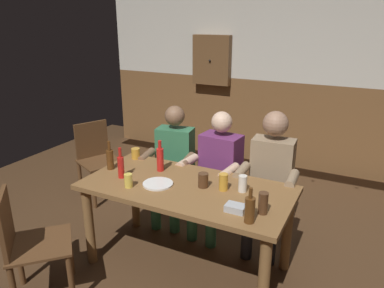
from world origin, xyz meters
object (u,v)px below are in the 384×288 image
pint_glass_3 (136,153)px  pint_glass_2 (263,203)px  person_1 (217,168)px  chair_empty_near_left (28,243)px  bottle_1 (110,159)px  pint_glass_4 (223,182)px  pint_glass_1 (128,181)px  chair_empty_far_end (97,158)px  dining_table (187,198)px  person_0 (173,160)px  bottle_0 (160,159)px  wall_dart_cabinet (212,60)px  pint_glass_0 (243,184)px  plate_0 (158,184)px  pint_glass_5 (203,180)px  person_2 (270,175)px  condiment_caddy (236,208)px  bottle_3 (121,166)px  bottle_2 (250,209)px

pint_glass_3 → pint_glass_2: bearing=-18.6°
person_1 → chair_empty_near_left: (-0.84, -1.51, -0.19)m
bottle_1 → pint_glass_3: 0.32m
pint_glass_4 → pint_glass_1: bearing=-157.0°
chair_empty_far_end → bottle_1: (0.79, -0.71, 0.37)m
pint_glass_1 → dining_table: bearing=29.9°
person_0 → bottle_0: size_ratio=4.33×
person_0 → pint_glass_3: person_0 is taller
wall_dart_cabinet → pint_glass_0: bearing=-60.9°
plate_0 → bottle_1: bottle_1 is taller
pint_glass_1 → pint_glass_5: size_ratio=0.96×
dining_table → pint_glass_2: pint_glass_2 is taller
person_1 → chair_empty_near_left: 1.74m
bottle_0 → bottle_1: size_ratio=1.07×
plate_0 → bottle_0: bottle_0 is taller
person_2 → person_1: bearing=-3.6°
dining_table → wall_dart_cabinet: bearing=110.0°
condiment_caddy → plate_0: condiment_caddy is taller
dining_table → chair_empty_far_end: bearing=155.4°
dining_table → person_0: 0.81m
bottle_3 → condiment_caddy: bearing=-5.6°
pint_glass_4 → wall_dart_cabinet: wall_dart_cabinet is taller
condiment_caddy → pint_glass_4: size_ratio=1.03×
bottle_1 → condiment_caddy: bearing=-9.5°
plate_0 → pint_glass_4: pint_glass_4 is taller
plate_0 → dining_table: bearing=22.2°
pint_glass_0 → pint_glass_5: size_ratio=1.13×
bottle_1 → pint_glass_4: (1.06, 0.06, -0.03)m
bottle_2 → bottle_3: size_ratio=0.94×
dining_table → pint_glass_1: (-0.40, -0.23, 0.17)m
person_1 → condiment_caddy: (0.50, -0.85, 0.12)m
chair_empty_far_end → bottle_1: size_ratio=3.39×
bottle_0 → pint_glass_5: bearing=-15.0°
dining_table → pint_glass_3: pint_glass_3 is taller
plate_0 → bottle_3: 0.36m
chair_empty_near_left → bottle_1: (0.09, 0.87, 0.37)m
pint_glass_1 → pint_glass_3: size_ratio=1.11×
dining_table → person_2: bearing=51.2°
pint_glass_2 → chair_empty_far_end: bearing=158.9°
bottle_3 → pint_glass_3: bottle_3 is taller
plate_0 → bottle_3: (-0.35, -0.02, 0.10)m
dining_table → bottle_1: size_ratio=6.48×
person_1 → pint_glass_2: person_1 is taller
dining_table → pint_glass_3: 0.80m
person_1 → chair_empty_near_left: bearing=66.0°
chair_empty_far_end → bottle_1: 1.13m
person_2 → wall_dart_cabinet: wall_dart_cabinet is taller
pint_glass_2 → wall_dart_cabinet: bearing=120.6°
chair_empty_far_end → bottle_3: (0.99, -0.82, 0.38)m
bottle_0 → bottle_2: size_ratio=1.12×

